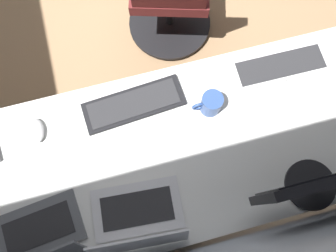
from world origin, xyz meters
TOP-DOWN VIEW (x-y plane):
  - desk at (0.22, 1.65)m, footprint 2.29×0.72m
  - drawer_pedestal at (0.39, 1.68)m, footprint 0.40×0.51m
  - laptop_leftmost at (0.41, 1.88)m, footprint 0.36×0.27m
  - laptop_left at (0.78, 1.86)m, footprint 0.34×0.27m
  - keyboard_main at (0.32, 1.42)m, footprint 0.43×0.17m
  - keyboard_spare at (-0.33, 1.41)m, footprint 0.42×0.15m
  - mouse_main at (0.73, 1.43)m, footprint 0.06×0.10m
  - coffee_mug at (0.02, 1.51)m, footprint 0.13×0.09m

SIDE VIEW (x-z plane):
  - drawer_pedestal at x=0.39m, z-range 0.00..0.69m
  - desk at x=0.22m, z-range 0.30..1.03m
  - keyboard_main at x=0.32m, z-range 0.73..0.75m
  - keyboard_spare at x=-0.33m, z-range 0.73..0.75m
  - mouse_main at x=0.73m, z-range 0.73..0.76m
  - laptop_left at x=0.78m, z-range 0.68..0.87m
  - laptop_leftmost at x=0.41m, z-range 0.68..0.88m
  - coffee_mug at x=0.02m, z-range 0.73..0.84m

